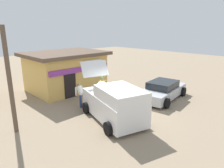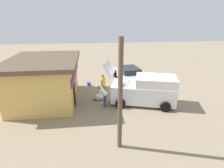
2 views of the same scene
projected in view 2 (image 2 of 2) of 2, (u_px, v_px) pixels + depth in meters
ground_plane at (134, 97)px, 13.46m from camera, size 60.00×60.00×0.00m
storefront_bar at (45, 80)px, 12.46m from camera, size 5.87×4.56×2.96m
delivery_van at (145, 90)px, 12.14m from camera, size 3.09×4.95×2.81m
parked_sedan at (129, 74)px, 16.73m from camera, size 4.49×2.59×1.24m
vendor_standing at (103, 84)px, 13.33m from camera, size 0.52×0.46×1.63m
customer_bending at (103, 94)px, 11.82m from camera, size 0.57×0.64×1.43m
unloaded_banana_pile at (100, 97)px, 12.90m from camera, size 0.70×0.85×0.46m
paint_bucket at (89, 84)px, 15.58m from camera, size 0.32×0.32×0.31m
utility_pole at (120, 97)px, 7.48m from camera, size 0.20×0.20×4.88m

